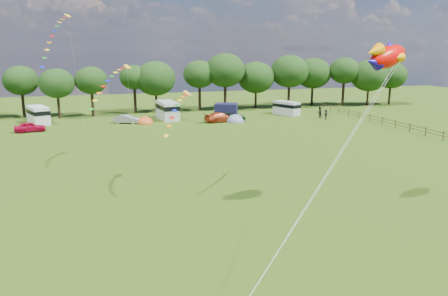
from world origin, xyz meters
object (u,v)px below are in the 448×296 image
object	(u,v)px
car_a	(30,127)
campervan_c	(167,110)
walker_b	(326,115)
car_b	(127,119)
car_c	(220,117)
campervan_d	(287,108)
tent_orange	(145,123)
tent_greyblue	(235,122)
walker_a	(319,112)
fish_kite	(385,57)
campervan_b	(38,114)
car_d	(231,117)

from	to	relation	value
car_a	campervan_c	world-z (taller)	campervan_c
walker_b	car_b	bearing A→B (deg)	-6.14
car_c	car_a	bearing A→B (deg)	78.92
car_a	campervan_d	bearing A→B (deg)	-91.62
walker_b	campervan_c	bearing A→B (deg)	-13.48
tent_orange	tent_greyblue	xyz separation A→B (m)	(13.55, -2.42, -0.00)
tent_orange	walker_b	world-z (taller)	walker_b
car_b	walker_a	xyz separation A→B (m)	(30.56, -3.40, 0.26)
fish_kite	walker_a	size ratio (longest dim) A/B	2.32
campervan_b	car_c	bearing A→B (deg)	-122.63
tent_orange	fish_kite	size ratio (longest dim) A/B	0.69
car_a	campervan_b	distance (m)	6.92
tent_orange	tent_greyblue	size ratio (longest dim) A/B	0.87
fish_kite	tent_orange	bearing A→B (deg)	85.60
walker_a	campervan_b	bearing A→B (deg)	-25.54
car_c	walker_a	bearing A→B (deg)	-104.88
campervan_c	campervan_d	size ratio (longest dim) A/B	1.19
car_a	tent_orange	bearing A→B (deg)	-88.95
tent_orange	fish_kite	world-z (taller)	fish_kite
car_a	fish_kite	bearing A→B (deg)	-152.91
fish_kite	tent_greyblue	bearing A→B (deg)	66.83
car_b	walker_b	world-z (taller)	walker_b
car_b	campervan_b	distance (m)	13.29
walker_b	campervan_b	bearing A→B (deg)	-7.91
tent_orange	campervan_c	bearing A→B (deg)	36.67
car_b	fish_kite	world-z (taller)	fish_kite
tent_orange	tent_greyblue	distance (m)	13.77
car_d	campervan_d	xyz separation A→B (m)	(11.12, 3.72, 0.58)
tent_orange	walker_a	world-z (taller)	walker_a
tent_orange	walker_a	xyz separation A→B (m)	(27.97, -2.61, 0.88)
car_c	tent_greyblue	bearing A→B (deg)	-115.86
tent_greyblue	walker_a	world-z (taller)	walker_a
car_b	tent_orange	distance (m)	2.79
campervan_c	tent_greyblue	bearing A→B (deg)	-125.24
walker_a	car_b	bearing A→B (deg)	-22.73
campervan_c	fish_kite	distance (m)	45.43
tent_greyblue	fish_kite	size ratio (longest dim) A/B	0.79
car_a	campervan_d	distance (m)	40.19
campervan_b	walker_a	distance (m)	43.90
campervan_c	car_c	bearing A→B (deg)	-129.26
car_a	tent_orange	distance (m)	15.95
walker_b	tent_orange	bearing A→B (deg)	-5.45
car_c	fish_kite	bearing A→B (deg)	167.51
walker_a	walker_b	bearing A→B (deg)	76.97
car_d	campervan_b	world-z (taller)	campervan_b
campervan_d	walker_a	distance (m)	5.92
campervan_c	fish_kite	xyz separation A→B (m)	(7.30, -43.92, 9.01)
car_c	car_d	distance (m)	1.75
car_a	car_b	xyz separation A→B (m)	(13.15, 3.29, -0.04)
campervan_b	tent_orange	xyz separation A→B (m)	(15.37, -4.38, -1.38)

